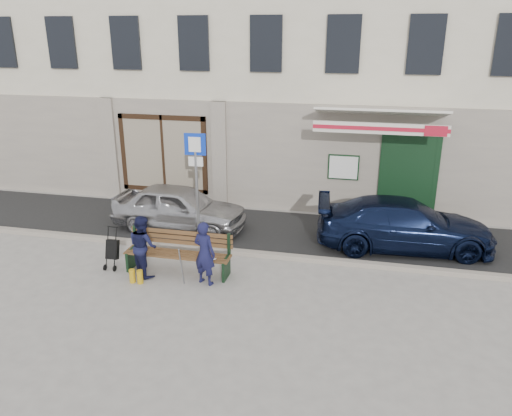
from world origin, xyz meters
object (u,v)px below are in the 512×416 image
(parking_sign, at_px, (196,171))
(man, at_px, (205,253))
(car_silver, at_px, (179,208))
(car_navy, at_px, (405,225))
(bench, at_px, (176,253))
(stroller, at_px, (112,250))
(woman, at_px, (143,246))

(parking_sign, xyz_separation_m, man, (0.82, -1.96, -1.22))
(car_silver, height_order, parking_sign, parking_sign)
(car_navy, distance_m, man, 5.12)
(car_silver, xyz_separation_m, parking_sign, (0.84, -0.87, 1.31))
(bench, bearing_deg, man, -23.78)
(car_navy, xyz_separation_m, parking_sign, (-5.06, -0.91, 1.31))
(car_silver, height_order, car_navy, car_navy)
(car_navy, xyz_separation_m, bench, (-5.03, -2.52, -0.16))
(parking_sign, xyz_separation_m, stroller, (-1.48, -1.70, -1.50))
(bench, distance_m, stroller, 1.51)
(car_navy, bearing_deg, man, 118.95)
(man, bearing_deg, bench, -5.24)
(woman, bearing_deg, man, -146.53)
(woman, bearing_deg, car_navy, -116.59)
(bench, bearing_deg, parking_sign, 90.90)
(man, bearing_deg, car_navy, -127.34)
(car_silver, xyz_separation_m, man, (1.66, -2.83, 0.09))
(car_navy, height_order, stroller, car_navy)
(car_navy, height_order, man, man)
(bench, relative_size, woman, 1.73)
(parking_sign, bearing_deg, bench, -91.72)
(car_navy, xyz_separation_m, stroller, (-6.53, -2.61, -0.20))
(car_silver, xyz_separation_m, car_navy, (5.90, 0.04, 0.00))
(car_navy, bearing_deg, parking_sign, 95.01)
(car_silver, xyz_separation_m, bench, (0.87, -2.48, -0.16))
(parking_sign, height_order, man, parking_sign)
(parking_sign, bearing_deg, woman, -111.29)
(parking_sign, bearing_deg, car_silver, 131.50)
(car_silver, relative_size, bench, 1.52)
(stroller, bearing_deg, car_silver, 76.16)
(woman, bearing_deg, bench, -121.64)
(parking_sign, bearing_deg, car_navy, 7.55)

